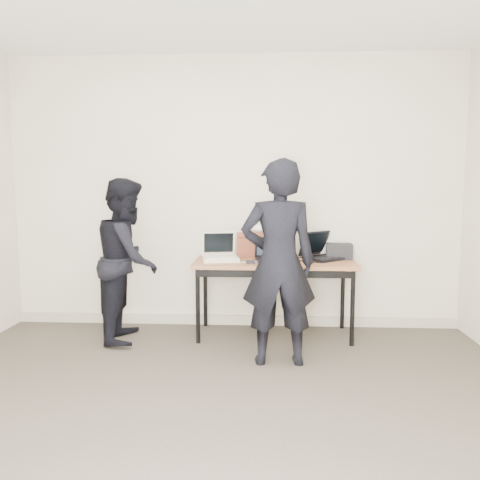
# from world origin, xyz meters

# --- Properties ---
(room) EXTENTS (4.60, 4.60, 2.80)m
(room) POSITION_xyz_m (0.00, 0.00, 1.35)
(room) COLOR #423B32
(room) RESTS_ON ground
(desk) EXTENTS (1.50, 0.65, 0.72)m
(desk) POSITION_xyz_m (0.41, 1.91, 0.66)
(desk) COLOR brown
(desk) RESTS_ON ground
(laptop_beige) EXTENTS (0.39, 0.38, 0.27)m
(laptop_beige) POSITION_xyz_m (-0.11, 1.93, 0.77)
(laptop_beige) COLOR beige
(laptop_beige) RESTS_ON desk
(laptop_center) EXTENTS (0.32, 0.31, 0.22)m
(laptop_center) POSITION_xyz_m (0.38, 1.92, 0.77)
(laptop_center) COLOR black
(laptop_center) RESTS_ON desk
(laptop_right) EXTENTS (0.49, 0.49, 0.26)m
(laptop_right) POSITION_xyz_m (0.87, 2.07, 0.78)
(laptop_right) COLOR black
(laptop_right) RESTS_ON desk
(leather_satchel) EXTENTS (0.36, 0.18, 0.25)m
(leather_satchel) POSITION_xyz_m (0.23, 2.13, 0.85)
(leather_satchel) COLOR brown
(leather_satchel) RESTS_ON desk
(tissue) EXTENTS (0.14, 0.11, 0.08)m
(tissue) POSITION_xyz_m (0.26, 2.14, 1.00)
(tissue) COLOR white
(tissue) RESTS_ON leather_satchel
(equipment_box) EXTENTS (0.27, 0.23, 0.14)m
(equipment_box) POSITION_xyz_m (1.04, 2.10, 0.79)
(equipment_box) COLOR black
(equipment_box) RESTS_ON desk
(power_brick) EXTENTS (0.08, 0.05, 0.03)m
(power_brick) POSITION_xyz_m (0.19, 1.74, 0.74)
(power_brick) COLOR black
(power_brick) RESTS_ON desk
(cables) EXTENTS (0.99, 0.41, 0.01)m
(cables) POSITION_xyz_m (0.36, 1.91, 0.72)
(cables) COLOR black
(cables) RESTS_ON desk
(person_typist) EXTENTS (0.62, 0.44, 1.63)m
(person_typist) POSITION_xyz_m (0.42, 1.21, 0.81)
(person_typist) COLOR black
(person_typist) RESTS_ON ground
(person_observer) EXTENTS (0.64, 0.78, 1.49)m
(person_observer) POSITION_xyz_m (-0.95, 1.76, 0.75)
(person_observer) COLOR black
(person_observer) RESTS_ON ground
(baseboard) EXTENTS (4.50, 0.03, 0.10)m
(baseboard) POSITION_xyz_m (0.00, 2.23, 0.05)
(baseboard) COLOR #AFA591
(baseboard) RESTS_ON ground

